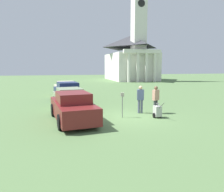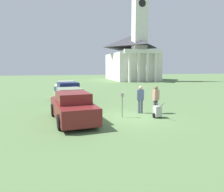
{
  "view_description": "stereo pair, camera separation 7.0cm",
  "coord_description": "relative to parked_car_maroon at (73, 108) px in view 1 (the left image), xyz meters",
  "views": [
    {
      "loc": [
        -3.82,
        -11.84,
        2.97
      ],
      "look_at": [
        -0.63,
        1.22,
        1.1
      ],
      "focal_mm": 35.0,
      "sensor_mm": 36.0,
      "label": 1
    },
    {
      "loc": [
        -3.75,
        -11.86,
        2.97
      ],
      "look_at": [
        -0.63,
        1.22,
        1.1
      ],
      "focal_mm": 35.0,
      "sensor_mm": 36.0,
      "label": 2
    }
  ],
  "objects": [
    {
      "name": "person_worker",
      "position": [
        4.25,
        0.99,
        0.25
      ],
      "size": [
        0.47,
        0.34,
        1.73
      ],
      "rotation": [
        0.0,
        0.0,
        2.83
      ],
      "color": "#515670",
      "rests_on": "ground_plane"
    },
    {
      "name": "parked_car_sage",
      "position": [
        -0.0,
        3.7,
        -0.06
      ],
      "size": [
        2.37,
        4.91,
        1.43
      ],
      "rotation": [
        0.0,
        0.0,
        0.13
      ],
      "color": "gray",
      "rests_on": "ground_plane"
    },
    {
      "name": "parked_car_cream",
      "position": [
        0.0,
        9.78,
        -0.04
      ],
      "size": [
        2.43,
        5.47,
        1.48
      ],
      "rotation": [
        0.0,
        0.0,
        0.13
      ],
      "color": "beige",
      "rests_on": "ground_plane"
    },
    {
      "name": "equipment_cart",
      "position": [
        4.76,
        -0.4,
        -0.35
      ],
      "size": [
        0.48,
        0.99,
        1.0
      ],
      "rotation": [
        0.0,
        0.0,
        0.03
      ],
      "color": "#B2B2AD",
      "rests_on": "ground_plane"
    },
    {
      "name": "parked_car_maroon",
      "position": [
        0.0,
        0.0,
        0.0
      ],
      "size": [
        2.42,
        5.02,
        1.57
      ],
      "rotation": [
        0.0,
        0.0,
        0.13
      ],
      "color": "maroon",
      "rests_on": "ground_plane"
    },
    {
      "name": "parked_car_navy",
      "position": [
        0.0,
        7.01,
        0.0
      ],
      "size": [
        2.38,
        4.96,
        1.6
      ],
      "rotation": [
        0.0,
        0.0,
        0.13
      ],
      "color": "#19234C",
      "rests_on": "ground_plane"
    },
    {
      "name": "parking_meter",
      "position": [
        2.82,
        0.13,
        0.26
      ],
      "size": [
        0.18,
        0.09,
        1.44
      ],
      "color": "slate",
      "rests_on": "ground_plane"
    },
    {
      "name": "person_supervisor",
      "position": [
        5.15,
        0.69,
        0.24
      ],
      "size": [
        0.47,
        0.37,
        1.72
      ],
      "rotation": [
        0.0,
        0.0,
        3.56
      ],
      "color": "#3F3F47",
      "rests_on": "ground_plane"
    },
    {
      "name": "church",
      "position": [
        14.14,
        32.15,
        4.89
      ],
      "size": [
        8.56,
        13.66,
        24.24
      ],
      "color": "silver",
      "rests_on": "ground_plane"
    },
    {
      "name": "ground_plane",
      "position": [
        3.14,
        0.13,
        -0.74
      ],
      "size": [
        120.0,
        120.0,
        0.0
      ],
      "primitive_type": "plane",
      "color": "#517042"
    }
  ]
}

